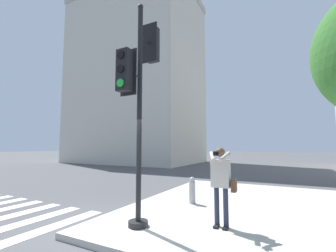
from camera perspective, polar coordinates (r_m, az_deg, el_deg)
The scene contains 6 objects.
ground_plane at distance 5.56m, azimuth -18.80°, elevation -24.81°, with size 160.00×160.00×0.00m, color #4C4C4F.
sidewalk_corner at distance 7.39m, azimuth 26.27°, elevation -18.95°, with size 8.00×8.00×0.13m.
traffic_signal_pole at distance 5.35m, azimuth -7.22°, elevation 10.22°, with size 0.44×1.39×5.17m.
person_photographer at distance 5.24m, azimuth 13.37°, elevation -12.95°, with size 0.58×0.54×1.73m.
fire_hydrant at distance 7.26m, azimuth 6.16°, elevation -15.92°, with size 0.19×0.25×0.81m.
building_left at distance 28.59m, azimuth -7.97°, elevation 11.49°, with size 14.70×10.11×20.09m.
Camera 1 is at (3.74, -3.66, 1.89)m, focal length 24.00 mm.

